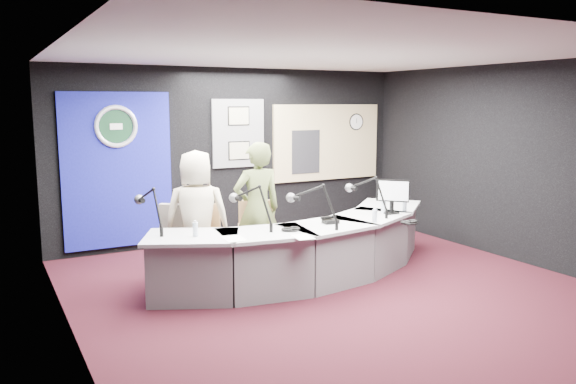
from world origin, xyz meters
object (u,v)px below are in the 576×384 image
broadcast_desk (307,249)px  armchair_right (258,243)px  person_woman (257,209)px  armchair_left (198,243)px  person_man (197,216)px

broadcast_desk → armchair_right: 0.67m
broadcast_desk → person_woman: bearing=139.8°
armchair_left → person_woman: size_ratio=0.56×
person_woman → person_man: bearing=-6.0°
armchair_left → armchair_right: 0.79m
armchair_left → armchair_right: size_ratio=1.14×
broadcast_desk → armchair_left: bearing=156.5°
armchair_right → broadcast_desk: bearing=-17.6°
armchair_right → person_woman: person_woman is taller
broadcast_desk → armchair_left: armchair_left is taller
armchair_right → person_man: (-0.78, 0.13, 0.41)m
armchair_left → person_woman: (0.78, -0.13, 0.39)m
broadcast_desk → person_man: (-1.28, 0.56, 0.46)m
armchair_left → person_man: person_man is taller
broadcast_desk → person_man: size_ratio=2.70×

